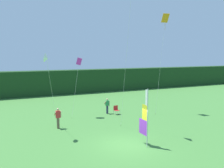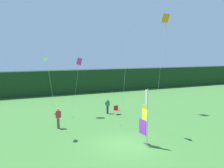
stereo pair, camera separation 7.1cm
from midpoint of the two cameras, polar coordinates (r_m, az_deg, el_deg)
ground_plane at (r=17.24m, az=3.56°, el=-13.87°), size 120.00×120.00×0.00m
distant_treeline at (r=38.85m, az=-13.17°, el=0.37°), size 80.00×2.40×3.70m
banner_flag at (r=16.65m, az=7.74°, el=-7.93°), size 0.06×1.03×3.90m
person_near_banner at (r=25.54m, az=-0.98°, el=-5.03°), size 0.55×0.48×1.59m
person_mid_field at (r=20.96m, az=-12.31°, el=-7.63°), size 0.55×0.48×1.72m
folding_chair at (r=25.32m, az=1.12°, el=-5.91°), size 0.51×0.51×0.89m
kite_white_delta_0 at (r=18.43m, az=-14.85°, el=5.74°), size 1.69×4.06×6.19m
kite_magenta_box_2 at (r=24.32m, az=-7.52°, el=5.20°), size 1.39×0.93×5.83m
kite_orange_diamond_3 at (r=26.68m, az=12.31°, el=13.68°), size 1.90×1.06×10.28m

